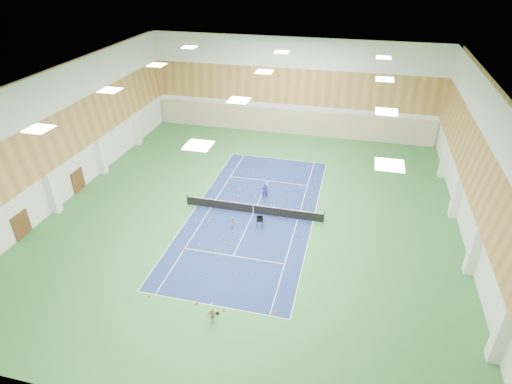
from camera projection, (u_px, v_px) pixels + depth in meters
ground at (253, 213)px, 39.17m from camera, size 40.00×40.00×0.00m
room_shell at (253, 154)px, 36.17m from camera, size 36.00×40.00×12.00m
wood_cladding at (253, 132)px, 35.17m from camera, size 36.00×40.00×8.00m
ceiling_light_grid at (253, 85)px, 33.21m from camera, size 21.40×25.40×0.06m
court_surface at (253, 213)px, 39.17m from camera, size 10.97×23.77×0.01m
tennis_balls_scatter at (253, 213)px, 39.15m from camera, size 10.57×22.77×0.07m
tennis_net at (253, 208)px, 38.90m from camera, size 12.80×0.10×1.10m
back_curtain at (291, 122)px, 54.97m from camera, size 35.40×0.16×3.20m
door_left_a at (22, 225)px, 35.61m from camera, size 0.08×1.80×2.20m
door_left_b at (78, 180)px, 42.34m from camera, size 0.08×1.80×2.20m
coach at (265, 191)px, 41.10m from camera, size 0.71×0.58×1.66m
child_court at (233, 223)px, 36.77m from camera, size 0.68×0.61×1.16m
child_apron at (212, 316)px, 27.55m from camera, size 0.72×0.38×1.16m
ball_cart at (260, 222)px, 37.07m from camera, size 0.71×0.71×0.99m
cone_svc_a at (184, 249)px, 34.42m from camera, size 0.20×0.20×0.22m
cone_svc_b at (219, 248)px, 34.44m from camera, size 0.21×0.21×0.24m
cone_svc_c at (246, 258)px, 33.47m from camera, size 0.17×0.17×0.19m
cone_svc_d at (277, 265)px, 32.67m from camera, size 0.20×0.20×0.22m
cone_base_a at (149, 296)px, 29.79m from camera, size 0.19×0.19×0.21m
cone_base_b at (197, 303)px, 29.20m from camera, size 0.23×0.23×0.25m
cone_base_c at (224, 310)px, 28.68m from camera, size 0.19×0.19×0.21m
cone_base_d at (277, 312)px, 28.50m from camera, size 0.23×0.23×0.25m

